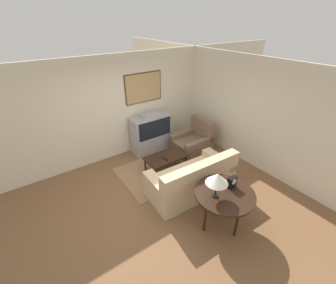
% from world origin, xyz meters
% --- Properties ---
extents(ground_plane, '(12.00, 12.00, 0.00)m').
position_xyz_m(ground_plane, '(0.00, 0.00, 0.00)').
color(ground_plane, brown).
extents(wall_back, '(12.00, 0.10, 2.70)m').
position_xyz_m(wall_back, '(0.01, 2.13, 1.36)').
color(wall_back, beige).
rests_on(wall_back, ground_plane).
extents(wall_right, '(0.06, 12.00, 2.70)m').
position_xyz_m(wall_right, '(2.63, 0.00, 1.35)').
color(wall_right, beige).
rests_on(wall_right, ground_plane).
extents(area_rug, '(2.31, 1.51, 0.01)m').
position_xyz_m(area_rug, '(0.62, 0.76, 0.01)').
color(area_rug, '#99704C').
rests_on(area_rug, ground_plane).
extents(tv, '(1.11, 0.50, 1.14)m').
position_xyz_m(tv, '(0.84, 1.80, 0.54)').
color(tv, '#9E9EA3').
rests_on(tv, ground_plane).
extents(couch, '(1.92, 0.99, 0.93)m').
position_xyz_m(couch, '(0.60, -0.30, 0.33)').
color(couch, '#CCB289').
rests_on(couch, ground_plane).
extents(armchair, '(0.98, 0.84, 0.93)m').
position_xyz_m(armchair, '(1.76, 1.01, 0.28)').
color(armchair, brown).
rests_on(armchair, ground_plane).
extents(coffee_table, '(1.02, 0.58, 0.41)m').
position_xyz_m(coffee_table, '(0.60, 0.71, 0.37)').
color(coffee_table, black).
rests_on(coffee_table, ground_plane).
extents(console_table, '(1.07, 1.07, 0.75)m').
position_xyz_m(console_table, '(0.49, -1.28, 0.69)').
color(console_table, black).
rests_on(console_table, ground_plane).
extents(table_lamp, '(0.38, 0.38, 0.48)m').
position_xyz_m(table_lamp, '(0.29, -1.23, 1.13)').
color(table_lamp, black).
rests_on(table_lamp, console_table).
extents(mantel_clock, '(0.17, 0.10, 0.21)m').
position_xyz_m(mantel_clock, '(0.70, -1.23, 0.86)').
color(mantel_clock, black).
rests_on(mantel_clock, console_table).
extents(remote, '(0.06, 0.16, 0.02)m').
position_xyz_m(remote, '(0.52, 0.62, 0.42)').
color(remote, black).
rests_on(remote, coffee_table).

